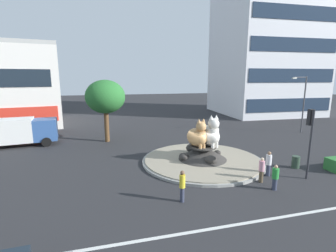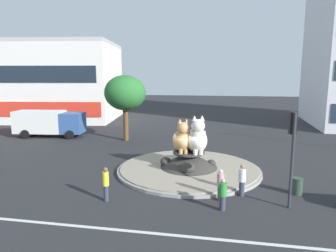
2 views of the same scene
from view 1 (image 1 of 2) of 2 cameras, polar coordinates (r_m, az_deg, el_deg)
ground_plane at (r=20.18m, az=7.89°, el=-8.17°), size 160.00×160.00×0.00m
lane_centreline at (r=13.53m, az=22.51°, el=-19.19°), size 112.00×0.20×0.01m
roundabout_island at (r=20.06m, az=7.87°, el=-7.04°), size 9.56×9.56×1.31m
cat_statue_calico at (r=19.40m, az=6.83°, el=-2.32°), size 1.73×2.53×2.27m
cat_statue_white at (r=19.72m, az=9.53°, el=-1.89°), size 1.87×2.78×2.53m
traffic_light_mast at (r=18.44m, az=29.92°, el=-0.94°), size 0.35×0.46×4.65m
office_tower at (r=50.73m, az=21.97°, el=21.15°), size 16.56×15.96×32.15m
broadleaf_tree_behind_island at (r=26.12m, az=-14.25°, el=6.49°), size 4.01×4.01×6.40m
streetlight_arm at (r=33.65m, az=28.59°, el=5.20°), size 2.01×0.24×6.74m
pedestrian_pink_shirt at (r=17.11m, az=20.75°, el=-9.33°), size 0.36×0.36×1.65m
pedestrian_yellow_shirt at (r=13.67m, az=3.31°, el=-13.46°), size 0.32×0.32×1.78m
pedestrian_green_shirt at (r=16.35m, az=23.47°, el=-10.73°), size 0.38×0.38×1.56m
pedestrian_white_shirt at (r=18.34m, az=22.17°, el=-7.93°), size 0.38×0.38×1.73m
delivery_box_truck at (r=28.09m, az=-31.47°, el=-0.97°), size 7.27×3.22×2.72m
litter_bin at (r=20.89m, az=27.34°, el=-7.38°), size 0.56×0.56×0.90m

